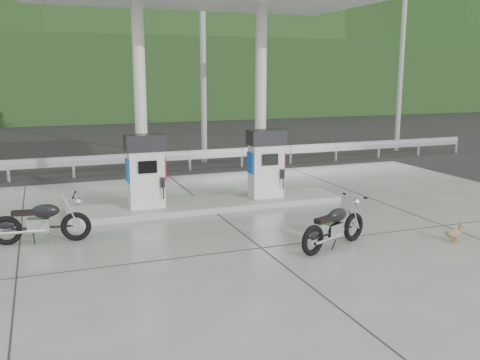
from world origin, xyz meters
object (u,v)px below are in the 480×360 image
object	(u,v)px
gas_pump_right	(266,164)
duck	(454,234)
motorcycle_left	(41,222)
motorcycle_right	(334,227)
gas_pump_left	(146,171)

from	to	relation	value
gas_pump_right	duck	distance (m)	5.13
gas_pump_right	duck	size ratio (longest dim) A/B	4.05
gas_pump_right	motorcycle_left	bearing A→B (deg)	-164.17
motorcycle_right	motorcycle_left	bearing A→B (deg)	133.79
motorcycle_left	duck	world-z (taller)	motorcycle_left
motorcycle_left	motorcycle_right	bearing A→B (deg)	-15.40
motorcycle_left	gas_pump_left	bearing A→B (deg)	41.32
motorcycle_left	duck	xyz separation A→B (m)	(7.94, -2.91, -0.27)
motorcycle_left	duck	size ratio (longest dim) A/B	4.11
gas_pump_left	duck	distance (m)	7.15
gas_pump_left	motorcycle_right	distance (m)	4.99
gas_pump_left	gas_pump_right	size ratio (longest dim) A/B	1.00
motorcycle_right	duck	world-z (taller)	motorcycle_right
gas_pump_right	motorcycle_left	world-z (taller)	gas_pump_right
gas_pump_left	duck	world-z (taller)	gas_pump_left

